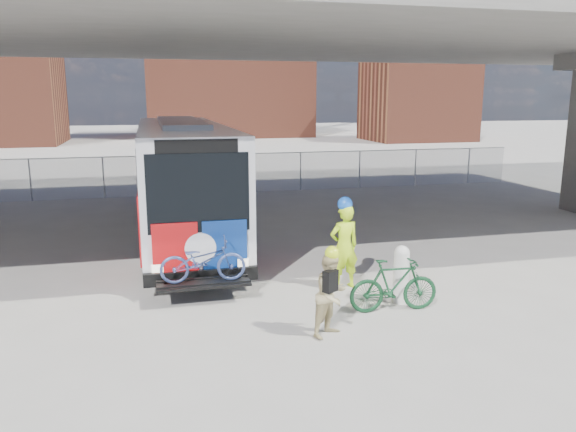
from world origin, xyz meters
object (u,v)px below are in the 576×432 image
object	(u,v)px
cyclist_hivis	(344,244)
cyclist_tan	(331,294)
bus	(182,170)
bollard	(401,272)
bike_parked	(394,285)

from	to	relation	value
cyclist_hivis	cyclist_tan	xyz separation A→B (m)	(-1.14, -2.52, -0.23)
bus	bollard	size ratio (longest dim) A/B	10.09
bollard	bike_parked	bearing A→B (deg)	-129.09
bollard	cyclist_tan	world-z (taller)	cyclist_tan
bus	cyclist_hivis	xyz separation A→B (m)	(3.29, -6.32, -1.06)
cyclist_hivis	bus	bearing A→B (deg)	-70.79
bollard	cyclist_tan	distance (m)	2.39
bus	cyclist_hivis	bearing A→B (deg)	-62.47
bus	cyclist_hivis	size ratio (longest dim) A/B	5.95
bus	bike_parked	bearing A→B (deg)	-64.67
cyclist_hivis	cyclist_tan	size ratio (longest dim) A/B	1.25
bollard	cyclist_hivis	xyz separation A→B (m)	(-0.88, 1.23, 0.36)
cyclist_hivis	bollard	bearing A→B (deg)	117.15
cyclist_hivis	bike_parked	distance (m)	1.83
bus	cyclist_hivis	world-z (taller)	bus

